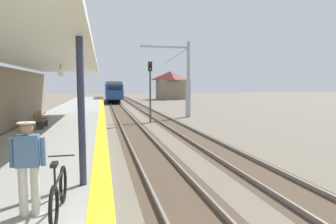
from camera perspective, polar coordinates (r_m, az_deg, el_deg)
station_platform at (r=18.96m, az=-20.03°, el=-3.24°), size 5.00×80.00×0.91m
station_building_with_canopy at (r=13.87m, az=-30.40°, el=2.44°), size 4.85×24.00×4.43m
track_pair_nearest_platform at (r=22.93m, az=-7.80°, el=-2.53°), size 2.34×120.00×0.16m
track_pair_middle at (r=23.48m, az=0.49°, el=-2.29°), size 2.34×120.00×0.16m
approaching_train at (r=57.41m, az=-11.08°, el=4.29°), size 2.93×19.60×4.76m
commuter_person at (r=5.58m, az=-26.39°, el=-9.22°), size 0.59×0.30×1.67m
bicycle_beside_commuter at (r=5.56m, az=-21.15°, el=-15.00°), size 0.48×1.82×1.04m
rail_signal_post at (r=24.37m, az=-3.61°, el=5.40°), size 0.32×0.34×5.20m
catenary_pylon_far_side at (r=28.37m, az=3.51°, el=6.22°), size 5.00×0.40×7.50m
platform_bench at (r=16.76m, az=-24.33°, el=-1.31°), size 0.45×1.60×0.88m
distant_trackside_house at (r=65.00m, az=0.50°, el=5.53°), size 6.60×5.28×6.40m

